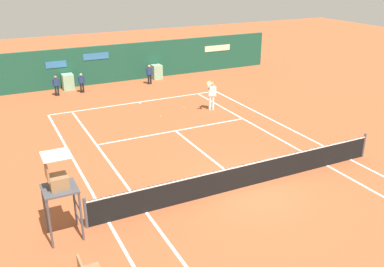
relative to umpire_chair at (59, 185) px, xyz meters
The scene contains 10 objects.
ground_plane 6.98m from the umpire_chair, ahead, with size 80.00×80.00×0.01m.
tennis_net 6.83m from the umpire_chair, ahead, with size 12.10×0.10×1.07m.
sponsor_back_wall 18.38m from the umpire_chair, 68.61° to the left, with size 25.00×1.02×2.60m.
umpire_chair is the anchor object (origin of this frame).
player_on_baseline 13.18m from the umpire_chair, 41.04° to the left, with size 0.81×0.67×1.86m.
ball_kid_centre_post 17.76m from the umpire_chair, 60.26° to the left, with size 0.45×0.21×1.35m.
ball_kid_left_post 15.98m from the umpire_chair, 74.97° to the left, with size 0.42×0.19×1.28m.
ball_kid_right_post 15.64m from the umpire_chair, 80.59° to the left, with size 0.44×0.18×1.31m.
tennis_ball_by_sideline 12.96m from the umpire_chair, 47.89° to the left, with size 0.07×0.07×0.07m, color #CCE033.
tennis_ball_near_service_line 11.30m from the umpire_chair, 52.15° to the left, with size 0.07×0.07×0.07m, color #CCE033.
Camera 1 is at (-8.14, -11.74, 7.81)m, focal length 39.92 mm.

